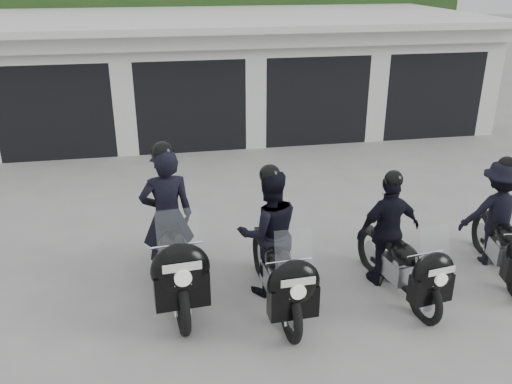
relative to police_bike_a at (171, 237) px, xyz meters
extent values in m
plane|color=gray|center=(0.75, 0.67, -0.85)|extent=(80.00, 80.00, 0.00)
cube|color=silver|center=(0.75, 9.17, 0.55)|extent=(16.00, 6.00, 2.80)
cube|color=silver|center=(0.75, 8.97, 2.03)|extent=(16.40, 6.80, 0.16)
cube|color=silver|center=(0.75, 5.92, 1.80)|extent=(16.40, 0.12, 0.40)
cube|color=black|center=(0.75, 6.15, -0.73)|extent=(16.00, 0.06, 0.24)
cube|color=black|center=(-2.35, 7.37, 0.25)|extent=(2.60, 2.60, 2.20)
cube|color=silver|center=(-2.35, 6.32, 1.65)|extent=(2.60, 0.50, 0.60)
cube|color=silver|center=(-0.80, 6.32, 0.55)|extent=(0.50, 0.50, 2.80)
cube|color=black|center=(0.75, 7.37, 0.25)|extent=(2.60, 2.60, 2.20)
cube|color=silver|center=(0.75, 6.32, 1.65)|extent=(2.60, 0.50, 0.60)
cube|color=silver|center=(2.30, 6.32, 0.55)|extent=(0.50, 0.50, 2.80)
cube|color=black|center=(3.85, 7.37, 0.25)|extent=(2.60, 2.60, 2.20)
cube|color=silver|center=(3.85, 6.32, 1.65)|extent=(2.60, 0.50, 0.60)
cube|color=silver|center=(5.40, 6.32, 0.55)|extent=(0.50, 0.50, 2.80)
cube|color=black|center=(6.95, 7.37, 0.25)|extent=(2.60, 2.60, 2.20)
cube|color=silver|center=(6.95, 6.32, 1.65)|extent=(2.60, 0.50, 0.60)
cube|color=silver|center=(8.50, 6.32, 0.55)|extent=(0.50, 0.50, 2.80)
cube|color=#193613|center=(0.75, 13.17, 1.30)|extent=(20.00, 2.00, 4.30)
cylinder|color=black|center=(3.75, 14.67, 0.80)|extent=(0.24, 0.24, 3.30)
cylinder|color=black|center=(8.25, 14.67, 0.80)|extent=(0.24, 0.24, 3.30)
torus|color=black|center=(0.07, -0.82, -0.50)|extent=(0.20, 0.84, 0.83)
torus|color=black|center=(-0.07, 0.82, -0.50)|extent=(0.20, 0.84, 0.83)
cube|color=#B0B0B6|center=(0.00, 0.02, -0.42)|extent=(0.35, 0.65, 0.36)
cube|color=black|center=(0.00, 0.00, -0.60)|extent=(0.22, 1.48, 0.07)
ellipsoid|color=black|center=(0.01, -0.17, -0.03)|extent=(0.42, 0.68, 0.33)
cube|color=black|center=(-0.03, 0.32, -0.01)|extent=(0.35, 0.65, 0.11)
ellipsoid|color=black|center=(0.08, -0.91, 0.03)|extent=(0.75, 0.44, 0.68)
cube|color=black|center=(0.08, -0.91, -0.23)|extent=(0.68, 0.31, 0.46)
cube|color=#B2BFC6|center=(0.07, -0.87, 0.49)|extent=(0.51, 0.17, 0.58)
cylinder|color=silver|center=(0.06, -0.68, 0.24)|extent=(0.64, 0.09, 0.03)
cube|color=silver|center=(0.09, -1.10, 0.17)|extent=(0.46, 0.06, 0.10)
cube|color=silver|center=(0.09, -1.07, -0.03)|extent=(0.21, 0.03, 0.11)
imported|color=black|center=(-0.03, 0.34, 0.15)|extent=(0.77, 0.54, 2.00)
sphere|color=black|center=(-0.03, 0.34, 1.08)|extent=(0.31, 0.31, 0.31)
torus|color=black|center=(1.36, -1.23, -0.54)|extent=(0.15, 0.75, 0.74)
torus|color=black|center=(1.28, 0.23, -0.54)|extent=(0.15, 0.75, 0.74)
cube|color=#B0B0B6|center=(1.32, -0.48, -0.47)|extent=(0.29, 0.57, 0.33)
cube|color=black|center=(1.32, -0.50, -0.63)|extent=(0.15, 1.33, 0.06)
ellipsoid|color=black|center=(1.33, -0.65, -0.12)|extent=(0.36, 0.60, 0.29)
cube|color=black|center=(1.31, -0.21, -0.10)|extent=(0.29, 0.57, 0.10)
ellipsoid|color=black|center=(1.36, -1.31, -0.06)|extent=(0.66, 0.37, 0.61)
cube|color=black|center=(1.36, -1.31, -0.29)|extent=(0.60, 0.25, 0.41)
cube|color=#B2BFC6|center=(1.36, -1.28, 0.35)|extent=(0.45, 0.14, 0.52)
cylinder|color=silver|center=(1.35, -1.11, 0.12)|extent=(0.57, 0.06, 0.03)
cube|color=silver|center=(1.37, -1.49, 0.06)|extent=(0.41, 0.04, 0.09)
cube|color=silver|center=(1.37, -1.46, -0.12)|extent=(0.18, 0.02, 0.10)
imported|color=black|center=(1.30, -0.19, 0.04)|extent=(0.90, 0.72, 1.79)
sphere|color=black|center=(1.30, -0.19, 0.88)|extent=(0.28, 0.28, 0.28)
torus|color=black|center=(3.12, -1.22, -0.57)|extent=(0.20, 0.69, 0.68)
torus|color=black|center=(2.92, 0.11, -0.57)|extent=(0.20, 0.69, 0.68)
cube|color=#B0B0B6|center=(3.02, -0.54, -0.50)|extent=(0.32, 0.54, 0.30)
cube|color=black|center=(3.02, -0.55, -0.65)|extent=(0.26, 1.21, 0.06)
ellipsoid|color=black|center=(3.04, -0.69, -0.18)|extent=(0.38, 0.57, 0.27)
cube|color=black|center=(2.98, -0.30, -0.17)|extent=(0.32, 0.54, 0.09)
ellipsoid|color=black|center=(3.13, -1.29, -0.13)|extent=(0.63, 0.39, 0.56)
cube|color=black|center=(3.13, -1.29, -0.34)|extent=(0.56, 0.28, 0.37)
cube|color=#B2BFC6|center=(3.13, -1.26, 0.24)|extent=(0.42, 0.17, 0.47)
cylinder|color=silver|center=(3.10, -1.11, 0.04)|extent=(0.52, 0.10, 0.03)
cube|color=silver|center=(3.16, -1.45, -0.02)|extent=(0.37, 0.07, 0.08)
cube|color=silver|center=(3.15, -1.42, -0.18)|extent=(0.17, 0.04, 0.09)
imported|color=black|center=(2.98, -0.28, -0.04)|extent=(1.03, 0.68, 1.63)
sphere|color=black|center=(2.98, -0.28, 0.73)|extent=(0.25, 0.25, 0.25)
torus|color=black|center=(4.88, 0.34, -0.57)|extent=(0.23, 0.69, 0.68)
cube|color=#B0B0B6|center=(4.75, -0.30, -0.50)|extent=(0.34, 0.55, 0.30)
cube|color=black|center=(4.75, -0.32, -0.65)|extent=(0.31, 1.20, 0.06)
ellipsoid|color=black|center=(4.72, -0.46, -0.18)|extent=(0.40, 0.58, 0.27)
cube|color=black|center=(4.80, -0.07, -0.17)|extent=(0.34, 0.55, 0.09)
imported|color=black|center=(4.80, -0.05, -0.04)|extent=(1.14, 0.74, 1.63)
sphere|color=black|center=(4.80, -0.05, 0.73)|extent=(0.25, 0.25, 0.25)
camera|label=1|loc=(-0.07, -6.54, 3.37)|focal=38.00mm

